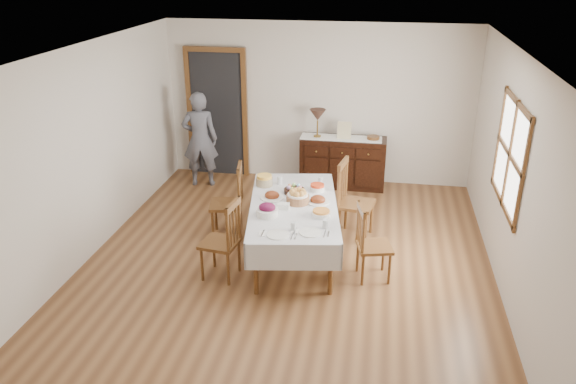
% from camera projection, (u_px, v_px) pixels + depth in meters
% --- Properties ---
extents(ground, '(6.00, 6.00, 0.00)m').
position_uv_depth(ground, '(287.00, 266.00, 6.95)').
color(ground, brown).
extents(room_shell, '(5.02, 6.02, 2.65)m').
position_uv_depth(room_shell, '(281.00, 128.00, 6.71)').
color(room_shell, silver).
rests_on(room_shell, ground).
extents(dining_table, '(1.38, 2.22, 0.72)m').
position_uv_depth(dining_table, '(294.00, 211.00, 6.94)').
color(dining_table, silver).
rests_on(dining_table, ground).
extents(chair_left_near, '(0.46, 0.46, 0.99)m').
position_uv_depth(chair_left_near, '(224.00, 239.00, 6.53)').
color(chair_left_near, '#593618').
rests_on(chair_left_near, ground).
extents(chair_left_far, '(0.49, 0.49, 1.03)m').
position_uv_depth(chair_left_far, '(230.00, 200.00, 7.50)').
color(chair_left_far, '#593618').
rests_on(chair_left_far, ground).
extents(chair_right_near, '(0.47, 0.47, 0.93)m').
position_uv_depth(chair_right_near, '(370.00, 243.00, 6.51)').
color(chair_right_near, '#593618').
rests_on(chair_right_near, ground).
extents(chair_right_far, '(0.52, 0.52, 1.07)m').
position_uv_depth(chair_right_far, '(352.00, 199.00, 7.47)').
color(chair_right_far, '#593618').
rests_on(chair_right_far, ground).
extents(sideboard, '(1.37, 0.50, 0.82)m').
position_uv_depth(sideboard, '(343.00, 162.00, 9.18)').
color(sideboard, black).
rests_on(sideboard, ground).
extents(person, '(0.58, 0.43, 1.67)m').
position_uv_depth(person, '(200.00, 136.00, 9.07)').
color(person, '#51525D').
rests_on(person, ground).
extents(bread_basket, '(0.29, 0.29, 0.18)m').
position_uv_depth(bread_basket, '(298.00, 197.00, 6.92)').
color(bread_basket, '#915F3D').
rests_on(bread_basket, dining_table).
extents(egg_basket, '(0.27, 0.27, 0.11)m').
position_uv_depth(egg_basket, '(294.00, 190.00, 7.22)').
color(egg_basket, black).
rests_on(egg_basket, dining_table).
extents(ham_platter_a, '(0.31, 0.31, 0.11)m').
position_uv_depth(ham_platter_a, '(272.00, 196.00, 7.07)').
color(ham_platter_a, white).
rests_on(ham_platter_a, dining_table).
extents(ham_platter_b, '(0.28, 0.28, 0.11)m').
position_uv_depth(ham_platter_b, '(318.00, 200.00, 6.94)').
color(ham_platter_b, white).
rests_on(ham_platter_b, dining_table).
extents(beet_bowl, '(0.26, 0.26, 0.16)m').
position_uv_depth(beet_bowl, '(267.00, 210.00, 6.58)').
color(beet_bowl, white).
rests_on(beet_bowl, dining_table).
extents(carrot_bowl, '(0.19, 0.19, 0.09)m').
position_uv_depth(carrot_bowl, '(317.00, 188.00, 7.28)').
color(carrot_bowl, white).
rests_on(carrot_bowl, dining_table).
extents(pineapple_bowl, '(0.22, 0.22, 0.14)m').
position_uv_depth(pineapple_bowl, '(264.00, 180.00, 7.44)').
color(pineapple_bowl, tan).
rests_on(pineapple_bowl, dining_table).
extents(casserole_dish, '(0.23, 0.23, 0.07)m').
position_uv_depth(casserole_dish, '(321.00, 213.00, 6.59)').
color(casserole_dish, white).
rests_on(casserole_dish, dining_table).
extents(butter_dish, '(0.15, 0.11, 0.07)m').
position_uv_depth(butter_dish, '(283.00, 206.00, 6.77)').
color(butter_dish, white).
rests_on(butter_dish, dining_table).
extents(setting_left, '(0.44, 0.31, 0.10)m').
position_uv_depth(setting_left, '(283.00, 232.00, 6.18)').
color(setting_left, white).
rests_on(setting_left, dining_table).
extents(setting_right, '(0.44, 0.31, 0.10)m').
position_uv_depth(setting_right, '(315.00, 229.00, 6.23)').
color(setting_right, white).
rests_on(setting_right, dining_table).
extents(glass_far_a, '(0.07, 0.07, 0.11)m').
position_uv_depth(glass_far_a, '(280.00, 180.00, 7.48)').
color(glass_far_a, silver).
rests_on(glass_far_a, dining_table).
extents(glass_far_b, '(0.06, 0.06, 0.10)m').
position_uv_depth(glass_far_b, '(320.00, 181.00, 7.48)').
color(glass_far_b, silver).
rests_on(glass_far_b, dining_table).
extents(runner, '(1.30, 0.35, 0.01)m').
position_uv_depth(runner, '(341.00, 138.00, 9.01)').
color(runner, white).
rests_on(runner, sideboard).
extents(table_lamp, '(0.26, 0.26, 0.46)m').
position_uv_depth(table_lamp, '(318.00, 116.00, 8.92)').
color(table_lamp, brown).
rests_on(table_lamp, sideboard).
extents(picture_frame, '(0.22, 0.08, 0.28)m').
position_uv_depth(picture_frame, '(344.00, 130.00, 8.92)').
color(picture_frame, '#C5B68A').
rests_on(picture_frame, sideboard).
extents(deco_bowl, '(0.20, 0.20, 0.06)m').
position_uv_depth(deco_bowl, '(373.00, 138.00, 8.93)').
color(deco_bowl, '#593618').
rests_on(deco_bowl, sideboard).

